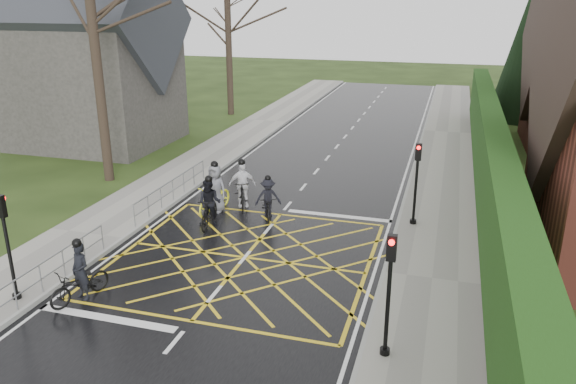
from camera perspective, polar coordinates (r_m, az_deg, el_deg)
The scene contains 20 objects.
ground at distance 18.65m, azimuth -4.41°, elevation -6.66°, with size 120.00×120.00×0.00m, color black.
road at distance 18.65m, azimuth -4.41°, elevation -6.65°, with size 9.00×80.00×0.01m, color black.
sidewalk_right at distance 17.60m, azimuth 14.42°, elevation -8.66°, with size 3.00×80.00×0.15m, color gray.
sidewalk_left at distance 21.34m, azimuth -19.72°, elevation -4.12°, with size 3.00×80.00×0.15m, color gray.
stone_wall at distance 23.06m, azimuth 19.51°, elevation -1.62°, with size 0.50×38.00×0.70m, color slate.
hedge at distance 22.53m, azimuth 20.01°, elevation 2.55°, with size 0.90×38.00×2.80m, color #1A380F.
conifer at distance 42.02m, azimuth 23.37°, elevation 13.48°, with size 4.60×4.60×10.00m.
church at distance 34.04m, azimuth -19.42°, elevation 12.82°, with size 8.80×7.80×11.00m.
tree_near at distance 26.37m, azimuth -19.47°, elevation 17.76°, with size 9.24×9.24×11.44m.
tree_far at distance 40.67m, azimuth -6.16°, elevation 17.85°, with size 8.40×8.40×10.40m.
railing_south at distance 17.79m, azimuth -22.89°, elevation -6.79°, with size 0.05×5.04×1.03m.
railing_north at distance 23.56m, azimuth -11.66°, elevation 0.68°, with size 0.05×6.04×1.03m.
traffic_light_ne at distance 20.89m, azimuth 12.86°, elevation 0.72°, with size 0.24×0.31×3.21m.
traffic_light_se at distance 13.18m, azimuth 10.15°, elevation -10.50°, with size 0.24×0.31×3.21m.
traffic_light_sw at distance 17.06m, azimuth -26.51°, elevation -5.20°, with size 0.24×0.31×3.21m.
cyclist_rear at distance 16.96m, azimuth -20.38°, elevation -8.42°, with size 1.24×2.02×1.85m.
cyclist_back at distance 21.00m, azimuth -7.99°, elevation -1.54°, with size 0.96×2.02×1.96m.
cyclist_mid at distance 21.68m, azimuth -2.07°, elevation -1.02°, with size 1.24×1.84×1.70m.
cyclist_front at distance 22.79m, azimuth -4.71°, elevation 0.27°, with size 1.32×2.07×2.01m.
cyclist_lead at distance 22.35m, azimuth -7.42°, elevation -0.26°, with size 1.07×2.24×2.09m.
Camera 1 is at (6.07, -15.64, 8.15)m, focal length 35.00 mm.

